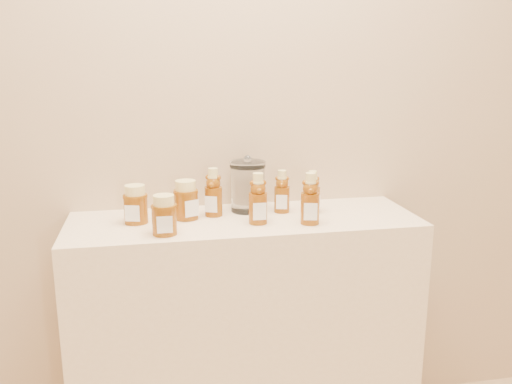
{
  "coord_description": "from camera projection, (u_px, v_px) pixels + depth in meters",
  "views": [
    {
      "loc": [
        -0.3,
        -0.21,
        1.43
      ],
      "look_at": [
        0.03,
        1.52,
        1.0
      ],
      "focal_mm": 38.0,
      "sensor_mm": 36.0,
      "label": 1
    }
  ],
  "objects": [
    {
      "name": "display_table",
      "position": [
        245.0,
        337.0,
        1.97
      ],
      "size": [
        1.2,
        0.4,
        0.9
      ],
      "primitive_type": "cube",
      "color": "beige",
      "rests_on": "ground"
    },
    {
      "name": "glass_canister",
      "position": [
        248.0,
        184.0,
        1.93
      ],
      "size": [
        0.13,
        0.13,
        0.2
      ],
      "primitive_type": null,
      "rotation": [
        0.0,
        0.0,
        0.03
      ],
      "color": "white",
      "rests_on": "display_table"
    },
    {
      "name": "bear_bottle_front_left",
      "position": [
        258.0,
        195.0,
        1.79
      ],
      "size": [
        0.07,
        0.07,
        0.19
      ],
      "primitive_type": null,
      "rotation": [
        0.0,
        0.0,
        -0.02
      ],
      "color": "#6A3308",
      "rests_on": "display_table"
    },
    {
      "name": "bear_bottle_back_left",
      "position": [
        213.0,
        189.0,
        1.87
      ],
      "size": [
        0.09,
        0.09,
        0.19
      ],
      "primitive_type": null,
      "rotation": [
        0.0,
        0.0,
        -0.4
      ],
      "color": "#6A3308",
      "rests_on": "display_table"
    },
    {
      "name": "wall_back",
      "position": [
        234.0,
        83.0,
        1.94
      ],
      "size": [
        3.5,
        0.02,
        2.7
      ],
      "primitive_type": "cube",
      "color": "tan",
      "rests_on": "ground"
    },
    {
      "name": "bear_bottle_front_right",
      "position": [
        310.0,
        195.0,
        1.78
      ],
      "size": [
        0.08,
        0.08,
        0.19
      ],
      "primitive_type": null,
      "rotation": [
        0.0,
        0.0,
        -0.23
      ],
      "color": "#6A3308",
      "rests_on": "display_table"
    },
    {
      "name": "honey_jar_front",
      "position": [
        164.0,
        215.0,
        1.68
      ],
      "size": [
        0.08,
        0.08,
        0.13
      ],
      "primitive_type": null,
      "rotation": [
        0.0,
        0.0,
        -0.01
      ],
      "color": "#6A3308",
      "rests_on": "display_table"
    },
    {
      "name": "honey_jar_back",
      "position": [
        186.0,
        200.0,
        1.84
      ],
      "size": [
        0.11,
        0.11,
        0.13
      ],
      "primitive_type": null,
      "rotation": [
        0.0,
        0.0,
        0.41
      ],
      "color": "#6A3308",
      "rests_on": "display_table"
    },
    {
      "name": "bear_bottle_back_right",
      "position": [
        312.0,
        189.0,
        1.92
      ],
      "size": [
        0.06,
        0.06,
        0.17
      ],
      "primitive_type": null,
      "rotation": [
        0.0,
        0.0,
        0.05
      ],
      "color": "#6A3308",
      "rests_on": "display_table"
    },
    {
      "name": "bear_bottle_back_mid",
      "position": [
        282.0,
        189.0,
        1.92
      ],
      "size": [
        0.07,
        0.07,
        0.17
      ],
      "primitive_type": null,
      "rotation": [
        0.0,
        0.0,
        -0.27
      ],
      "color": "#6A3308",
      "rests_on": "display_table"
    },
    {
      "name": "honey_jar_left",
      "position": [
        136.0,
        204.0,
        1.8
      ],
      "size": [
        0.1,
        0.1,
        0.13
      ],
      "primitive_type": null,
      "rotation": [
        0.0,
        0.0,
        -0.28
      ],
      "color": "#6A3308",
      "rests_on": "display_table"
    }
  ]
}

